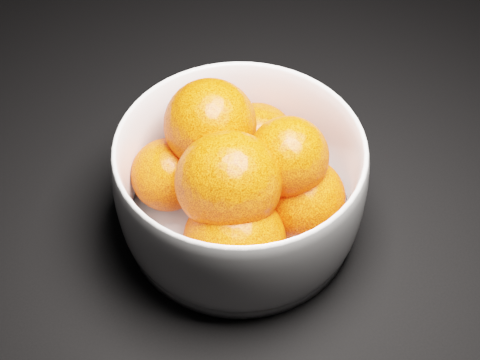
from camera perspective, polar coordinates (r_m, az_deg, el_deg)
bowl at (r=0.64m, az=-0.00°, el=-0.34°), size 0.24×0.24×0.12m
orange_pile at (r=0.62m, az=-0.10°, el=0.16°), size 0.17×0.19×0.14m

